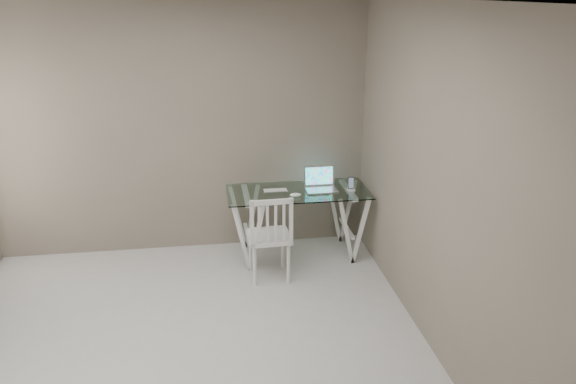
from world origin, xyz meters
The scene contains 7 objects.
room centered at (-0.06, 0.02, 1.72)m, with size 4.50×4.52×2.71m.
desk centered at (1.20, 1.85, 0.38)m, with size 1.50×0.70×0.75m.
chair centered at (0.84, 1.32, 0.50)m, with size 0.43×0.43×0.91m.
laptop centered at (1.45, 1.88, 0.80)m, with size 0.33×0.27×0.23m.
keyboard centered at (0.96, 1.90, 0.75)m, with size 0.26×0.11×0.01m, color silver.
mouse centered at (1.15, 1.68, 0.76)m, with size 0.12×0.07×0.04m, color white.
phone_dock centered at (1.76, 1.79, 0.79)m, with size 0.08×0.08×0.14m.
Camera 1 is at (0.27, -3.67, 2.77)m, focal length 35.00 mm.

